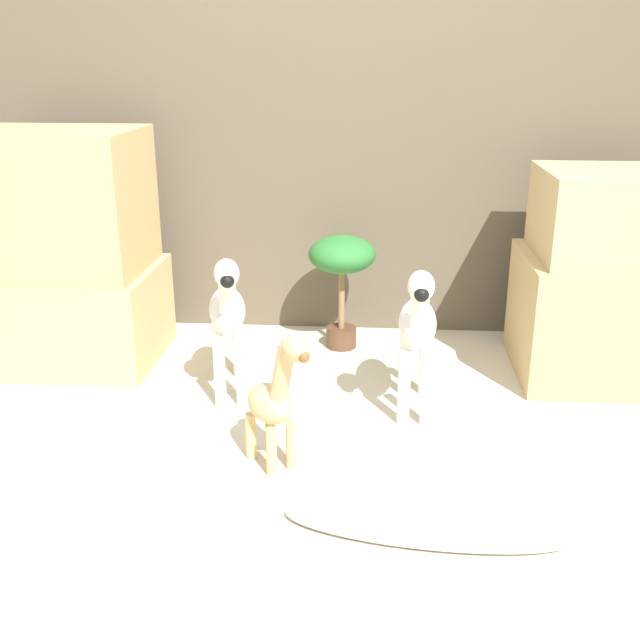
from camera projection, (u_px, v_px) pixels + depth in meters
ground_plane at (317, 472)px, 2.75m from camera, size 14.00×14.00×0.00m
wall_back at (341, 125)px, 3.88m from camera, size 6.40×0.08×2.20m
rock_pillar_left at (64, 254)px, 3.61m from camera, size 0.86×0.69×1.13m
rock_pillar_right at (616, 282)px, 3.45m from camera, size 0.86×0.69×0.97m
zebra_right at (418, 327)px, 3.08m from camera, size 0.17×0.58×0.69m
zebra_left at (228, 313)px, 3.24m from camera, size 0.25×0.58×0.69m
giraffe_figurine at (274, 400)px, 2.69m from camera, size 0.30×0.34×0.56m
potted_palm_front at (342, 264)px, 3.78m from camera, size 0.34×0.34×0.59m
surfboard at (423, 524)px, 2.41m from camera, size 0.95×0.34×0.08m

